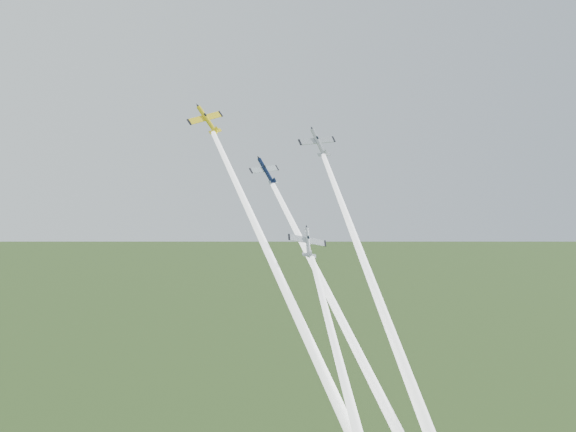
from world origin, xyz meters
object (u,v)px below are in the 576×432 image
object	(u,v)px
plane_silver_right	(318,142)
plane_yellow	(207,120)
plane_navy	(266,171)
plane_silver_low	(308,242)

from	to	relation	value
plane_silver_right	plane_yellow	bearing A→B (deg)	166.64
plane_navy	plane_silver_right	size ratio (longest dim) A/B	0.87
plane_silver_right	plane_silver_low	bearing A→B (deg)	-127.74
plane_silver_right	plane_silver_low	world-z (taller)	plane_silver_right
plane_yellow	plane_silver_low	world-z (taller)	plane_yellow
plane_navy	plane_yellow	bearing A→B (deg)	121.15
plane_yellow	plane_silver_low	xyz separation A→B (m)	(12.15, -19.57, -23.35)
plane_navy	plane_silver_right	bearing A→B (deg)	-6.52
plane_navy	plane_silver_low	size ratio (longest dim) A/B	0.98
plane_navy	plane_silver_low	xyz separation A→B (m)	(2.86, -11.87, -13.15)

